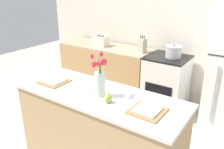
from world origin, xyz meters
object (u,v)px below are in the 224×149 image
Objects in this scene: pear_figurine at (108,97)px; plate_setting_left at (54,81)px; stove_range at (166,84)px; toaster at (101,41)px; plate_setting_right at (147,110)px; cooking_pot at (174,52)px; knife_block at (142,46)px; flower_vase at (100,80)px.

plate_setting_left is (-0.77, 0.05, -0.04)m from pear_figurine.
toaster reaches higher than stove_range.
stove_range is 3.09× the size of plate_setting_right.
knife_block reaches higher than cooking_pot.
flower_vase reaches higher than pear_figurine.
toaster is 0.81m from knife_block.
stove_range is at bearing 67.85° from plate_setting_left.
flower_vase is at bearing -76.23° from knife_block.
plate_setting_right is (1.14, 0.00, 0.00)m from plate_setting_left.
stove_range is at bearing 105.95° from plate_setting_right.
knife_block reaches higher than stove_range.
pear_figurine is at bearing -88.99° from cooking_pot.
plate_setting_right is 1.03× the size of toaster.
knife_block is (0.23, 1.64, 0.10)m from plate_setting_left.
flower_vase reaches higher than toaster.
flower_vase is 1.56× the size of toaster.
stove_range is 1.78m from pear_figurine.
flower_vase is 1.51× the size of plate_setting_left.
toaster is 1.32m from cooking_pot.
flower_vase is at bearing -91.61° from stove_range.
pear_figurine is at bearing -86.74° from stove_range.
flower_vase is at bearing 1.23° from plate_setting_left.
toaster is at bearing 136.72° from plate_setting_right.
cooking_pot is at bearing 2.49° from knife_block.
flower_vase is 1.83× the size of cooking_pot.
flower_vase is 3.48× the size of pear_figurine.
pear_figurine is 1.71m from cooking_pot.
stove_range is 1.75m from flower_vase.
flower_vase is 2.01m from toaster.
knife_block is at bearing -177.51° from cooking_pot.
cooking_pot is (-0.03, 1.71, 0.03)m from pear_figurine.
stove_range is 1.36m from toaster.
plate_setting_right reaches higher than stove_range.
knife_block is at bearing 107.73° from pear_figurine.
stove_range is at bearing 1.22° from toaster.
pear_figurine is (0.14, -0.07, -0.12)m from flower_vase.
knife_block is at bearing 82.13° from plate_setting_left.
toaster reaches higher than pear_figurine.
plate_setting_left is (-0.62, -0.01, -0.16)m from flower_vase.
pear_figurine is 0.43× the size of plate_setting_left.
stove_range is 0.54m from cooking_pot.
flower_vase reaches higher than plate_setting_left.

